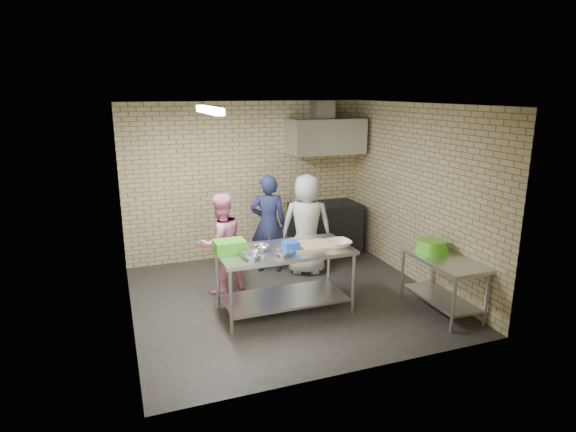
% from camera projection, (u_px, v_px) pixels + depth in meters
% --- Properties ---
extents(floor, '(4.20, 4.20, 0.00)m').
position_uv_depth(floor, '(286.00, 298.00, 6.89)').
color(floor, black).
rests_on(floor, ground).
extents(ceiling, '(4.20, 4.20, 0.00)m').
position_uv_depth(ceiling, '(286.00, 104.00, 6.20)').
color(ceiling, black).
rests_on(ceiling, ground).
extents(back_wall, '(4.20, 0.06, 2.70)m').
position_uv_depth(back_wall, '(247.00, 181.00, 8.36)').
color(back_wall, tan).
rests_on(back_wall, ground).
extents(front_wall, '(4.20, 0.06, 2.70)m').
position_uv_depth(front_wall, '(356.00, 251.00, 4.73)').
color(front_wall, tan).
rests_on(front_wall, ground).
extents(left_wall, '(0.06, 4.00, 2.70)m').
position_uv_depth(left_wall, '(124.00, 220.00, 5.84)').
color(left_wall, tan).
rests_on(left_wall, ground).
extents(right_wall, '(0.06, 4.00, 2.70)m').
position_uv_depth(right_wall, '(417.00, 195.00, 7.25)').
color(right_wall, tan).
rests_on(right_wall, ground).
extents(prep_table, '(1.74, 0.87, 0.87)m').
position_uv_depth(prep_table, '(285.00, 280.00, 6.39)').
color(prep_table, silver).
rests_on(prep_table, floor).
extents(side_counter, '(0.60, 1.20, 0.75)m').
position_uv_depth(side_counter, '(442.00, 284.00, 6.40)').
color(side_counter, silver).
rests_on(side_counter, floor).
extents(stove, '(1.20, 0.70, 0.90)m').
position_uv_depth(stove, '(325.00, 228.00, 8.72)').
color(stove, black).
rests_on(stove, floor).
extents(range_hood, '(1.30, 0.60, 0.60)m').
position_uv_depth(range_hood, '(326.00, 136.00, 8.35)').
color(range_hood, silver).
rests_on(range_hood, back_wall).
extents(hood_duct, '(0.35, 0.30, 0.30)m').
position_uv_depth(hood_duct, '(323.00, 109.00, 8.37)').
color(hood_duct, '#A5A8AD').
rests_on(hood_duct, back_wall).
extents(wall_shelf, '(0.80, 0.20, 0.04)m').
position_uv_depth(wall_shelf, '(336.00, 145.00, 8.67)').
color(wall_shelf, '#3F2B19').
rests_on(wall_shelf, back_wall).
extents(fluorescent_fixture, '(0.10, 1.25, 0.08)m').
position_uv_depth(fluorescent_fixture, '(209.00, 110.00, 5.88)').
color(fluorescent_fixture, white).
rests_on(fluorescent_fixture, ceiling).
extents(green_crate, '(0.39, 0.29, 0.15)m').
position_uv_depth(green_crate, '(230.00, 246.00, 6.13)').
color(green_crate, '#3A9D1D').
rests_on(green_crate, prep_table).
extents(blue_tub, '(0.19, 0.19, 0.13)m').
position_uv_depth(blue_tub, '(291.00, 246.00, 6.19)').
color(blue_tub, '#1749B3').
rests_on(blue_tub, prep_table).
extents(cutting_board, '(0.53, 0.41, 0.03)m').
position_uv_depth(cutting_board, '(310.00, 245.00, 6.37)').
color(cutting_board, tan).
rests_on(cutting_board, prep_table).
extents(mixing_bowl_a, '(0.28, 0.28, 0.07)m').
position_uv_depth(mixing_bowl_a, '(252.00, 256.00, 5.92)').
color(mixing_bowl_a, silver).
rests_on(mixing_bowl_a, prep_table).
extents(mixing_bowl_b, '(0.22, 0.22, 0.06)m').
position_uv_depth(mixing_bowl_b, '(261.00, 248.00, 6.21)').
color(mixing_bowl_b, silver).
rests_on(mixing_bowl_b, prep_table).
extents(mixing_bowl_c, '(0.26, 0.26, 0.06)m').
position_uv_depth(mixing_bowl_c, '(283.00, 253.00, 6.04)').
color(mixing_bowl_c, '#B7B8BF').
rests_on(mixing_bowl_c, prep_table).
extents(ceramic_bowl, '(0.35, 0.35, 0.08)m').
position_uv_depth(ceramic_bowl, '(338.00, 243.00, 6.37)').
color(ceramic_bowl, beige).
rests_on(ceramic_bowl, prep_table).
extents(green_basin, '(0.46, 0.46, 0.17)m').
position_uv_depth(green_basin, '(432.00, 246.00, 6.50)').
color(green_basin, '#59C626').
rests_on(green_basin, side_counter).
extents(bottle_red, '(0.07, 0.07, 0.18)m').
position_uv_depth(bottle_red, '(324.00, 139.00, 8.56)').
color(bottle_red, '#B22619').
rests_on(bottle_red, wall_shelf).
extents(bottle_green, '(0.06, 0.06, 0.15)m').
position_uv_depth(bottle_green, '(344.00, 139.00, 8.69)').
color(bottle_green, green).
rests_on(bottle_green, wall_shelf).
extents(man_navy, '(0.67, 0.55, 1.59)m').
position_uv_depth(man_navy, '(268.00, 224.00, 7.74)').
color(man_navy, '#151836').
rests_on(man_navy, floor).
extents(woman_pink, '(0.85, 0.75, 1.47)m').
position_uv_depth(woman_pink, '(221.00, 244.00, 6.93)').
color(woman_pink, pink).
rests_on(woman_pink, floor).
extents(woman_white, '(0.92, 0.76, 1.61)m').
position_uv_depth(woman_white, '(307.00, 224.00, 7.66)').
color(woman_white, silver).
rests_on(woman_white, floor).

